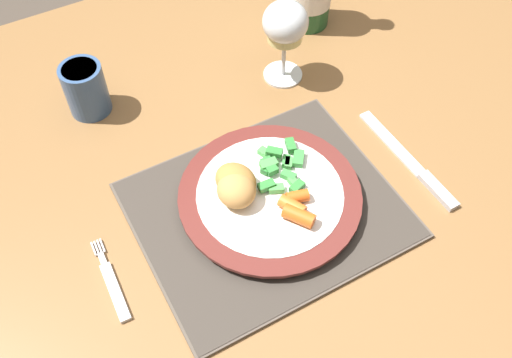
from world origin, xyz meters
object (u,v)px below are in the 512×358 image
at_px(table_knife, 415,166).
at_px(drinking_cup, 85,88).
at_px(wine_glass, 285,26).
at_px(dining_table, 259,181).
at_px(dinner_plate, 270,197).
at_px(fork, 113,285).

height_order(table_knife, drinking_cup, drinking_cup).
bearing_deg(table_knife, drinking_cup, 137.35).
height_order(table_knife, wine_glass, wine_glass).
xyz_separation_m(dining_table, dinner_plate, (-0.04, -0.09, 0.10)).
xyz_separation_m(dining_table, table_knife, (0.18, -0.14, 0.08)).
distance_m(fork, drinking_cup, 0.33).
bearing_deg(fork, table_knife, -4.25).
xyz_separation_m(fork, drinking_cup, (0.08, 0.31, 0.04)).
distance_m(table_knife, drinking_cup, 0.51).
relative_size(dinner_plate, wine_glass, 1.78).
relative_size(dinner_plate, drinking_cup, 2.99).
relative_size(dining_table, dinner_plate, 5.91).
xyz_separation_m(fork, table_knife, (0.46, -0.03, 0.00)).
bearing_deg(wine_glass, dining_table, -132.75).
bearing_deg(table_knife, wine_glass, 104.67).
bearing_deg(drinking_cup, dining_table, -46.76).
height_order(dinner_plate, fork, dinner_plate).
bearing_deg(wine_glass, table_knife, -75.33).
bearing_deg(fork, dining_table, 21.41).
height_order(fork, table_knife, table_knife).
distance_m(dining_table, table_knife, 0.24).
height_order(dinner_plate, wine_glass, wine_glass).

